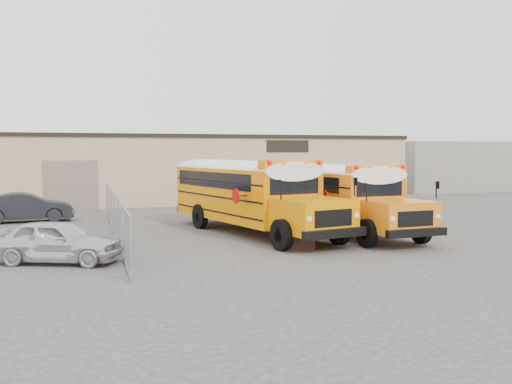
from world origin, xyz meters
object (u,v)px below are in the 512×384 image
object	(u,v)px
school_bus_left	(187,183)
car_silver	(57,241)
school_bus_right	(279,184)
car_dark	(26,207)
tarp_bundle	(297,226)

from	to	relation	value
school_bus_left	car_silver	size ratio (longest dim) A/B	2.79
car_silver	school_bus_right	bearing A→B (deg)	-23.73
school_bus_right	car_dark	size ratio (longest dim) A/B	2.35
tarp_bundle	car_silver	bearing A→B (deg)	-177.55
school_bus_left	school_bus_right	world-z (taller)	school_bus_left
tarp_bundle	school_bus_right	bearing A→B (deg)	74.65
car_silver	tarp_bundle	bearing A→B (deg)	-64.91
school_bus_right	tarp_bundle	size ratio (longest dim) A/B	6.64
tarp_bundle	car_silver	world-z (taller)	tarp_bundle
school_bus_left	car_dark	distance (m)	8.15
school_bus_right	car_silver	world-z (taller)	school_bus_right
school_bus_left	car_silver	xyz separation A→B (m)	(-6.09, -11.29, -1.17)
school_bus_right	tarp_bundle	bearing A→B (deg)	-105.35
car_silver	car_dark	distance (m)	11.81
school_bus_left	tarp_bundle	size ratio (longest dim) A/B	7.13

